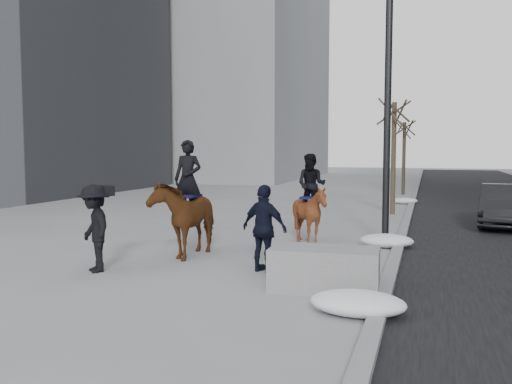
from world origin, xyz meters
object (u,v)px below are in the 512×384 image
(planter, at_px, (324,269))
(car_near, at_px, (505,206))
(mounted_right, at_px, (310,208))
(mounted_left, at_px, (186,212))

(planter, xyz_separation_m, car_near, (4.01, 9.39, 0.29))
(planter, height_order, mounted_right, mounted_right)
(planter, xyz_separation_m, mounted_right, (-1.18, 4.36, 0.56))
(planter, distance_m, mounted_left, 4.26)
(mounted_left, height_order, mounted_right, mounted_left)
(mounted_right, bearing_deg, planter, -74.87)
(car_near, bearing_deg, mounted_right, -128.72)
(planter, relative_size, car_near, 0.47)
(car_near, distance_m, mounted_right, 7.23)
(planter, relative_size, mounted_right, 0.80)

